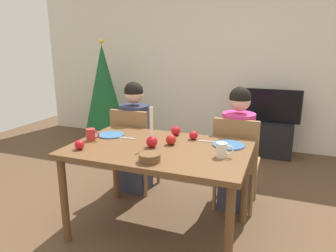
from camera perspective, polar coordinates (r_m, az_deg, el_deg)
The scene contains 22 objects.
ground_plane at distance 2.77m, azimuth -1.57°, elevation -18.75°, with size 7.68×7.68×0.00m, color brown.
back_wall at distance 4.82m, azimuth 10.50°, elevation 11.82°, with size 6.40×0.10×2.60m, color beige.
dining_table at distance 2.46m, azimuth -1.67°, elevation -5.69°, with size 1.40×0.90×0.75m.
chair_left at distance 3.25m, azimuth -6.35°, elevation -3.54°, with size 0.40×0.40×0.90m.
chair_right at distance 2.94m, azimuth 12.46°, elevation -5.80°, with size 0.40×0.40×0.90m.
person_left_child at distance 3.26m, azimuth -6.12°, elevation -2.41°, with size 0.30×0.30×1.17m.
person_right_child at distance 2.95m, azimuth 12.62°, elevation -4.54°, with size 0.30×0.30×1.17m.
tv_stand at distance 4.61m, azimuth 18.09°, elevation -2.19°, with size 0.64×0.40×0.48m, color black.
tv at distance 4.51m, azimuth 18.57°, elevation 3.54°, with size 0.79×0.05×0.46m.
christmas_tree at distance 4.98m, azimuth -11.79°, elevation 6.52°, with size 0.66×0.66×1.62m.
candle_centerpiece at distance 2.40m, azimuth -3.02°, elevation -2.45°, with size 0.09×0.09×0.32m.
plate_left at distance 2.77m, azimuth -10.51°, elevation -1.62°, with size 0.23×0.23×0.01m, color teal.
plate_right at distance 2.50m, azimuth 11.15°, elevation -3.47°, with size 0.25×0.25×0.01m, color teal.
mug_left at distance 2.66m, azimuth -14.02°, elevation -1.55°, with size 0.12×0.08×0.10m.
mug_right at distance 2.23m, azimuth 9.98°, elevation -4.38°, with size 0.13×0.08×0.10m.
fork_left at distance 2.67m, azimuth -7.93°, elevation -2.22°, with size 0.18×0.01×0.01m, color silver.
fork_right at distance 2.57m, azimuth 7.57°, elevation -2.87°, with size 0.18×0.01×0.01m, color silver.
bowl_walnuts at distance 2.12m, azimuth -3.43°, elevation -5.87°, with size 0.15×0.15×0.06m, color brown.
apple_near_candle at distance 2.46m, azimuth -16.06°, elevation -3.34°, with size 0.08×0.08×0.08m, color red.
apple_by_left_plate at distance 2.73m, azimuth 1.44°, elevation -0.87°, with size 0.08×0.08×0.08m, color red.
apple_by_right_mug at distance 2.47m, azimuth 0.56°, elevation -2.55°, with size 0.08×0.08×0.08m, color #AF1C19.
apple_far_edge at distance 2.62m, azimuth 4.74°, elevation -1.70°, with size 0.07×0.07×0.07m, color red.
Camera 1 is at (0.89, -2.13, 1.53)m, focal length 32.95 mm.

